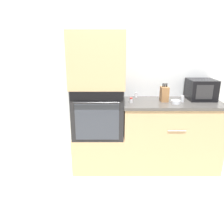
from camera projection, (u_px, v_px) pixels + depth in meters
The scene contains 12 objects.
ground_plane at pixel (125, 176), 2.82m from camera, with size 12.00×12.00×0.00m, color beige.
wall_back at pixel (124, 73), 3.05m from camera, with size 8.00×0.05×2.50m.
oven_cabinet_base at pixel (100, 149), 3.04m from camera, with size 0.66×0.60×0.48m.
wall_oven at pixel (99, 111), 2.87m from camera, with size 0.64×0.64×0.64m.
oven_cabinet_upper at pixel (98, 60), 2.68m from camera, with size 0.66×0.60×0.67m.
counter_unit at pixel (170, 134), 2.97m from camera, with size 1.28×0.63×0.92m.
microwave at pixel (202, 90), 2.90m from camera, with size 0.34×0.34×0.27m.
knife_block at pixel (165, 94), 2.82m from camera, with size 0.09×0.14×0.23m.
bowl at pixel (176, 102), 2.73m from camera, with size 0.11×0.11×0.04m.
condiment_jar_near at pixel (132, 100), 2.77m from camera, with size 0.04×0.04×0.06m.
condiment_jar_mid at pixel (137, 95), 3.04m from camera, with size 0.04×0.04×0.07m.
condiment_jar_far at pixel (183, 99), 2.80m from camera, with size 0.05×0.05×0.08m.
Camera 1 is at (-0.15, -2.45, 1.63)m, focal length 35.00 mm.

